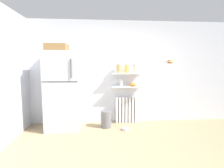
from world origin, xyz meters
name	(u,v)px	position (x,y,z in m)	size (l,w,h in m)	color
ground_plane	(126,149)	(0.00, 0.50, 0.00)	(7.04, 7.04, 0.00)	#9E8460
back_wall	(117,72)	(0.00, 2.05, 1.30)	(7.04, 0.10, 2.60)	silver
refrigerator	(63,89)	(-1.30, 1.65, 0.94)	(0.76, 0.73, 1.96)	#B7BABF
radiator	(126,110)	(0.23, 1.92, 0.33)	(0.55, 0.12, 0.66)	white
wall_shelf_lower	(127,87)	(0.23, 1.89, 0.94)	(0.75, 0.22, 0.03)	white
wall_shelf_upper	(127,73)	(0.23, 1.89, 1.28)	(0.75, 0.22, 0.03)	white
storage_jar_0	(119,69)	(0.02, 1.89, 1.40)	(0.12, 0.12, 0.22)	tan
storage_jar_1	(127,69)	(0.23, 1.89, 1.40)	(0.10, 0.10, 0.21)	yellow
storage_jar_2	(135,69)	(0.43, 1.89, 1.40)	(0.09, 0.09, 0.21)	beige
vase	(121,83)	(0.09, 1.89, 1.05)	(0.09, 0.09, 0.19)	#B2ADA8
shelf_bowl	(133,85)	(0.39, 1.89, 1.00)	(0.19, 0.19, 0.08)	orange
trash_bin	(106,119)	(-0.31, 1.62, 0.20)	(0.25, 0.25, 0.40)	slate
pet_food_bowl	(126,129)	(0.13, 1.40, 0.03)	(0.17, 0.17, 0.05)	#B7B7BC
hanging_fruit_basket	(170,62)	(1.18, 1.53, 1.56)	(0.28, 0.28, 0.09)	#B2B2B7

